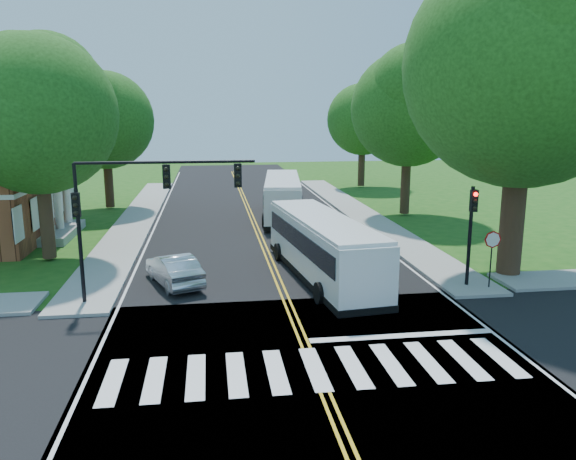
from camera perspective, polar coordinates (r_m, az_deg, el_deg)
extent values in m
plane|color=#1A4E13|center=(18.13, 2.45, -13.24)|extent=(140.00, 140.00, 0.00)
cube|color=black|center=(35.11, -2.86, -0.71)|extent=(14.00, 96.00, 0.01)
cube|color=black|center=(18.13, 2.46, -13.22)|extent=(60.00, 12.00, 0.01)
cube|color=gold|center=(39.01, -3.40, 0.58)|extent=(0.36, 70.00, 0.01)
cube|color=silver|center=(39.07, -13.39, 0.29)|extent=(0.12, 70.00, 0.01)
cube|color=silver|center=(40.11, 6.33, 0.85)|extent=(0.12, 70.00, 0.01)
cube|color=silver|center=(17.68, 2.76, -13.87)|extent=(12.60, 3.00, 0.01)
cube|color=silver|center=(20.40, 11.50, -10.47)|extent=(6.60, 0.40, 0.01)
cube|color=gray|center=(42.15, -15.06, 1.13)|extent=(2.60, 40.00, 0.15)
cube|color=gray|center=(43.33, 7.28, 1.74)|extent=(2.60, 40.00, 0.15)
cylinder|color=#321C14|center=(28.28, 21.88, 1.82)|extent=(1.10, 1.10, 6.00)
sphere|color=#2F7A24|center=(27.97, 22.95, 15.05)|extent=(10.80, 10.80, 10.80)
cylinder|color=#321C14|center=(31.71, -23.39, 1.61)|extent=(0.70, 0.70, 4.80)
sphere|color=#2F7A24|center=(31.29, -24.16, 10.65)|extent=(8.00, 8.00, 8.00)
cylinder|color=#321C14|center=(47.11, -17.76, 4.88)|extent=(0.70, 0.70, 4.40)
sphere|color=#2F7A24|center=(46.81, -18.13, 10.56)|extent=(7.60, 7.60, 7.60)
cylinder|color=#321C14|center=(42.97, 11.86, 4.97)|extent=(0.70, 0.70, 5.00)
sphere|color=#2F7A24|center=(42.67, 12.17, 11.95)|extent=(8.40, 8.40, 8.40)
cylinder|color=#321C14|center=(58.48, 7.47, 6.63)|extent=(0.70, 0.70, 4.40)
sphere|color=#2F7A24|center=(58.23, 7.60, 11.08)|extent=(7.20, 7.20, 7.20)
cube|color=silver|center=(37.46, -22.59, 6.00)|extent=(1.40, 6.00, 0.45)
cube|color=gray|center=(38.05, -22.09, -0.22)|extent=(1.80, 6.00, 0.50)
cylinder|color=silver|center=(35.63, -23.16, 1.95)|extent=(0.50, 0.50, 4.20)
cylinder|color=silver|center=(37.73, -22.31, 2.53)|extent=(0.50, 0.50, 4.20)
cylinder|color=silver|center=(39.85, -21.56, 3.05)|extent=(0.50, 0.50, 4.20)
cylinder|color=black|center=(23.79, -20.35, -1.58)|extent=(0.16, 0.16, 4.60)
cube|color=black|center=(23.33, -20.73, 2.40)|extent=(0.30, 0.22, 0.95)
sphere|color=black|center=(23.15, -20.85, 3.08)|extent=(0.18, 0.18, 0.18)
cylinder|color=black|center=(22.77, -12.27, 6.75)|extent=(7.00, 0.12, 0.12)
cube|color=black|center=(22.67, -12.23, 5.33)|extent=(0.30, 0.22, 0.95)
cube|color=black|center=(22.64, -5.12, 5.55)|extent=(0.30, 0.22, 0.95)
cylinder|color=black|center=(25.82, 17.98, -0.61)|extent=(0.16, 0.16, 4.40)
cube|color=black|center=(25.40, 18.36, 2.84)|extent=(0.30, 0.22, 0.95)
sphere|color=#FF0A05|center=(25.24, 18.54, 3.46)|extent=(0.18, 0.18, 0.18)
cylinder|color=black|center=(26.00, 19.89, -3.16)|extent=(0.06, 0.06, 2.20)
cylinder|color=#A50A07|center=(25.73, 20.08, -0.92)|extent=(0.76, 0.04, 0.76)
cube|color=silver|center=(26.20, 3.55, -1.84)|extent=(3.68, 11.30, 2.59)
cube|color=black|center=(26.09, 3.56, -0.84)|extent=(3.66, 10.54, 0.89)
cube|color=black|center=(31.37, 0.36, 1.11)|extent=(2.30, 0.37, 1.50)
cube|color=orange|center=(31.22, 0.36, 2.64)|extent=(1.60, 0.29, 0.30)
cube|color=black|center=(26.50, 3.51, -4.25)|extent=(3.74, 11.41, 0.28)
cube|color=silver|center=(25.91, 3.58, 1.05)|extent=(3.60, 10.97, 0.21)
cylinder|color=black|center=(30.19, 3.55, -1.94)|extent=(0.40, 0.93, 0.90)
cylinder|color=black|center=(29.53, -0.96, -2.23)|extent=(0.40, 0.93, 0.90)
cylinder|color=black|center=(23.85, 8.88, -5.87)|extent=(0.40, 0.93, 0.90)
cylinder|color=black|center=(23.02, 3.26, -6.41)|extent=(0.40, 0.93, 0.90)
cube|color=silver|center=(41.30, -0.58, 3.33)|extent=(3.83, 11.52, 2.63)
cube|color=black|center=(41.23, -0.58, 3.99)|extent=(3.80, 10.74, 0.91)
cube|color=black|center=(46.90, -0.61, 4.79)|extent=(2.34, 0.39, 1.53)
cube|color=orange|center=(46.80, -0.62, 5.83)|extent=(1.63, 0.30, 0.31)
cube|color=black|center=(41.49, -0.57, 1.73)|extent=(3.89, 11.62, 0.29)
cube|color=silver|center=(41.11, -0.58, 5.22)|extent=(3.74, 11.17, 0.21)
cylinder|color=black|center=(45.17, 0.98, 2.76)|extent=(0.42, 0.95, 0.92)
cylinder|color=black|center=(45.16, -2.18, 2.75)|extent=(0.42, 0.95, 0.92)
cylinder|color=black|center=(38.10, 1.33, 1.03)|extent=(0.42, 0.95, 0.92)
cylinder|color=black|center=(38.09, -2.42, 1.01)|extent=(0.42, 0.95, 0.92)
imported|color=silver|center=(25.87, -11.51, -3.96)|extent=(2.93, 4.54, 1.41)
imported|color=silver|center=(33.41, 6.63, -0.34)|extent=(2.55, 4.66, 1.24)
imported|color=black|center=(32.78, 6.50, -0.64)|extent=(1.70, 4.02, 1.16)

